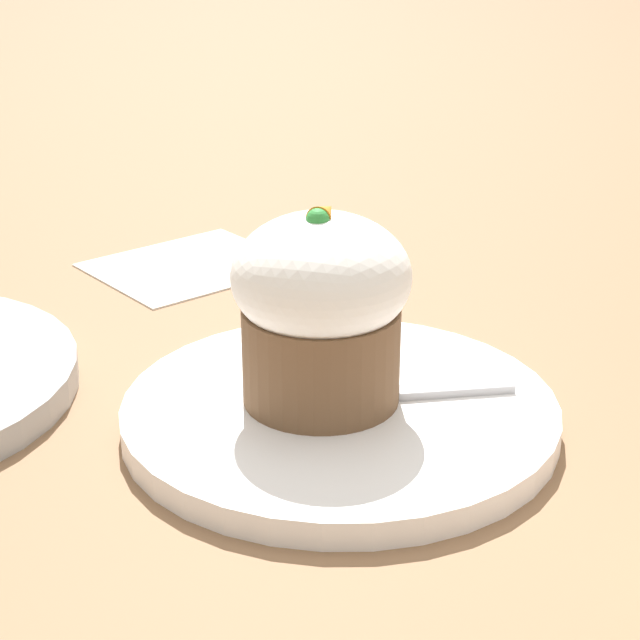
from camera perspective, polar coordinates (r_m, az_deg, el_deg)
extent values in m
plane|color=#846042|center=(0.51, 1.06, -5.66)|extent=(4.00, 4.00, 0.00)
cylinder|color=white|center=(0.51, 1.06, -5.01)|extent=(0.21, 0.21, 0.01)
cylinder|color=brown|center=(0.49, 0.00, -1.95)|extent=(0.07, 0.07, 0.05)
ellipsoid|color=white|center=(0.48, 0.00, 2.27)|extent=(0.08, 0.08, 0.06)
cone|color=orange|center=(0.48, 0.27, 5.74)|extent=(0.02, 0.01, 0.01)
sphere|color=green|center=(0.47, -0.12, 5.35)|extent=(0.01, 0.01, 0.01)
cube|color=#B7B7BC|center=(0.51, 6.01, -3.78)|extent=(0.04, 0.08, 0.00)
ellipsoid|color=#B7B7BC|center=(0.50, -0.17, -4.07)|extent=(0.06, 0.06, 0.01)
cube|color=white|center=(0.72, -6.93, 2.94)|extent=(0.16, 0.15, 0.00)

